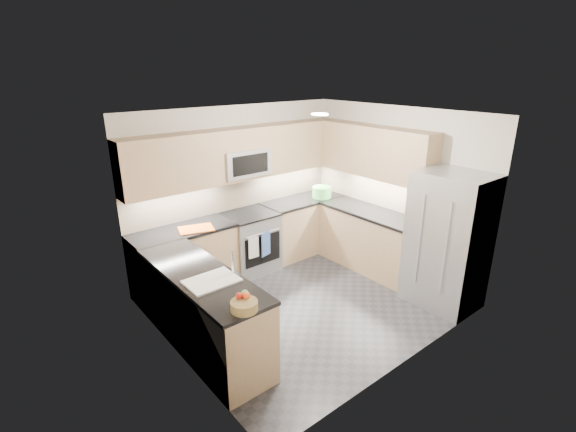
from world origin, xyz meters
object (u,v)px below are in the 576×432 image
(microwave, at_px, (243,162))
(refrigerator, at_px, (448,241))
(gas_range, at_px, (250,242))
(utensil_bowl, at_px, (322,192))
(cutting_board, at_px, (196,229))
(fruit_basket, at_px, (244,306))

(microwave, xyz_separation_m, refrigerator, (1.45, -2.55, -0.80))
(gas_range, distance_m, utensil_bowl, 1.52)
(gas_range, height_order, microwave, microwave)
(microwave, distance_m, cutting_board, 1.22)
(utensil_bowl, bearing_deg, microwave, 170.43)
(utensil_bowl, bearing_deg, refrigerator, -88.72)
(utensil_bowl, height_order, cutting_board, utensil_bowl)
(microwave, bearing_deg, gas_range, -90.00)
(gas_range, distance_m, cutting_board, 1.06)
(utensil_bowl, bearing_deg, cutting_board, 179.74)
(gas_range, distance_m, fruit_basket, 2.72)
(microwave, distance_m, fruit_basket, 2.86)
(gas_range, bearing_deg, cutting_board, -173.91)
(refrigerator, bearing_deg, microwave, 119.62)
(utensil_bowl, distance_m, cutting_board, 2.34)
(fruit_basket, bearing_deg, refrigerator, -4.71)
(microwave, relative_size, utensil_bowl, 2.37)
(refrigerator, height_order, fruit_basket, refrigerator)
(microwave, xyz_separation_m, fruit_basket, (-1.53, -2.30, -0.71))
(cutting_board, bearing_deg, refrigerator, -44.23)
(microwave, height_order, refrigerator, microwave)
(fruit_basket, bearing_deg, gas_range, 54.87)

